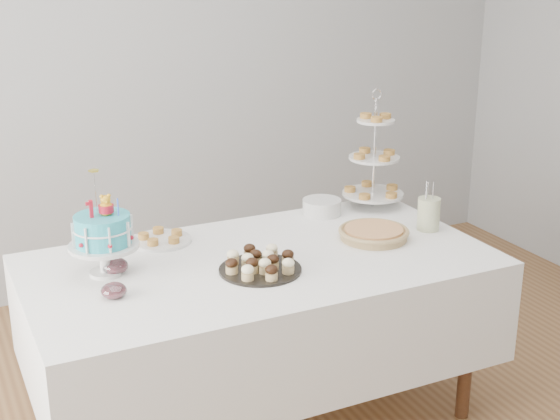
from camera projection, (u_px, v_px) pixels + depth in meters
name	position (u px, v px, depth m)	size (l,w,h in m)	color
walls	(293.00, 138.00, 2.79)	(5.04, 4.04, 2.70)	#A0A3A5
table	(261.00, 309.00, 3.31)	(1.92, 1.02, 0.77)	white
birthday_cake	(104.00, 247.00, 3.05)	(0.28, 0.28, 0.42)	silver
cupcake_tray	(260.00, 262.00, 3.10)	(0.33, 0.33, 0.08)	black
pie	(374.00, 233.00, 3.45)	(0.31, 0.31, 0.05)	tan
tiered_stand	(374.00, 158.00, 3.81)	(0.30, 0.30, 0.59)	silver
plate_stack	(322.00, 207.00, 3.77)	(0.19, 0.19, 0.07)	silver
pastry_plate	(161.00, 238.00, 3.42)	(0.27, 0.27, 0.04)	silver
jam_bowl_a	(114.00, 291.00, 2.87)	(0.10, 0.10, 0.06)	silver
jam_bowl_b	(115.00, 266.00, 3.09)	(0.11, 0.11, 0.06)	silver
utensil_pitcher	(429.00, 213.00, 3.55)	(0.11, 0.10, 0.23)	silver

